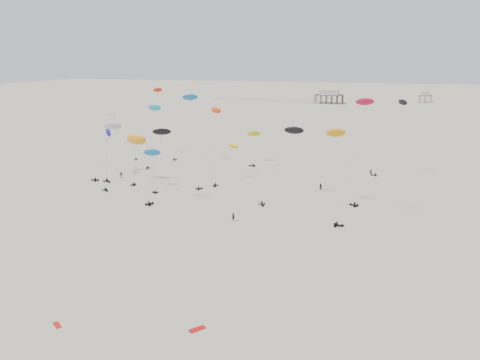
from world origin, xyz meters
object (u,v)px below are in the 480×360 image
(rig_0, at_px, (216,129))
(rig_8, at_px, (253,141))
(spectator_0, at_px, (233,221))
(pavilion_main, at_px, (329,98))
(pavilion_small, at_px, (425,98))
(rig_3, at_px, (287,146))

(rig_0, height_order, rig_8, rig_0)
(rig_8, relative_size, spectator_0, 5.41)
(rig_0, relative_size, rig_8, 1.89)
(pavilion_main, xyz_separation_m, spectator_0, (10.81, -269.59, -4.22))
(rig_0, distance_m, spectator_0, 39.06)
(rig_0, xyz_separation_m, rig_8, (4.67, 23.08, -6.88))
(pavilion_small, relative_size, rig_3, 0.46)
(rig_0, bearing_deg, rig_3, 149.15)
(pavilion_small, height_order, spectator_0, pavilion_small)
(pavilion_main, xyz_separation_m, rig_3, (17.81, -248.05, 8.44))
(pavilion_main, xyz_separation_m, pavilion_small, (70.00, 30.00, -0.74))
(pavilion_small, distance_m, rig_0, 277.22)
(pavilion_main, height_order, spectator_0, pavilion_main)
(pavilion_small, height_order, rig_3, rig_3)
(rig_0, distance_m, rig_3, 25.36)
(pavilion_small, xyz_separation_m, rig_8, (-70.16, -243.64, 3.78))
(pavilion_small, distance_m, spectator_0, 305.40)
(pavilion_main, bearing_deg, spectator_0, -87.70)
(pavilion_main, xyz_separation_m, rig_0, (-4.82, -236.72, 9.93))
(pavilion_small, distance_m, rig_3, 283.06)
(rig_8, height_order, spectator_0, rig_8)
(pavilion_small, xyz_separation_m, rig_3, (-52.19, -278.05, 9.18))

